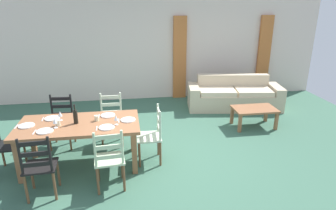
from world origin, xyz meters
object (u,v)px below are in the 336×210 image
coffee_cup_primary (97,118)px  coffee_cup_secondary (58,123)px  dining_chair_near_right (109,159)px  wine_glass_near_left (55,121)px  dining_chair_far_left (61,121)px  wine_bottle (75,116)px  dining_chair_far_right (112,119)px  dining_chair_head_west (4,144)px  coffee_table (254,111)px  wine_glass_far_left (60,114)px  dining_chair_near_left (39,166)px  dining_table (79,128)px  wine_glass_near_right (116,118)px  couch (234,96)px  dining_chair_head_east (152,135)px

coffee_cup_primary → coffee_cup_secondary: bearing=-169.7°
dining_chair_near_right → wine_glass_near_left: size_ratio=5.96×
dining_chair_far_left → wine_bottle: wine_bottle is taller
dining_chair_far_right → coffee_cup_primary: bearing=-106.1°
dining_chair_head_west → coffee_table: size_ratio=1.07×
wine_glass_near_left → wine_glass_far_left: (0.02, 0.29, 0.00)m
dining_chair_near_left → dining_chair_head_west: size_ratio=1.00×
dining_table → wine_glass_near_right: 0.65m
wine_bottle → coffee_table: (3.49, 1.06, -0.51)m
dining_chair_head_west → coffee_cup_primary: bearing=3.1°
couch → wine_glass_near_right: bearing=-139.7°
dining_chair_far_right → couch: 3.35m
wine_bottle → dining_chair_head_west: bearing=-179.0°
dining_chair_far_left → wine_glass_far_left: bearing=-77.7°
wine_glass_near_left → dining_chair_far_left: bearing=97.1°
wine_glass_near_left → dining_chair_far_right: bearing=47.8°
dining_chair_far_right → dining_chair_near_left: bearing=-120.9°
coffee_cup_primary → wine_glass_near_right: bearing=-33.6°
dining_chair_far_left → couch: (3.89, 1.49, -0.19)m
dining_chair_head_east → couch: size_ratio=0.40×
coffee_cup_primary → dining_chair_far_left: bearing=134.5°
dining_chair_near_right → coffee_cup_primary: 0.87m
dining_table → dining_chair_near_right: bearing=-56.0°
dining_chair_head_west → wine_glass_near_right: (1.74, -0.13, 0.38)m
dining_chair_far_right → coffee_cup_secondary: bearing=-134.4°
dining_chair_near_right → dining_chair_far_left: same height
dining_chair_near_right → wine_glass_near_left: dining_chair_near_right is taller
wine_glass_near_right → coffee_table: bearing=22.9°
dining_chair_far_left → coffee_cup_secondary: size_ratio=10.67×
dining_chair_far_left → coffee_table: (3.89, 0.27, -0.12)m
wine_glass_near_left → dining_chair_head_east: bearing=3.6°
wine_bottle → coffee_cup_secondary: 0.28m
dining_chair_far_left → coffee_cup_secondary: dining_chair_far_left is taller
wine_glass_far_left → coffee_cup_secondary: 0.21m
dining_chair_head_east → dining_chair_near_left: bearing=-155.2°
couch → coffee_cup_primary: bearing=-145.1°
dining_chair_head_west → dining_chair_head_east: (2.31, -0.02, 0.00)m
dining_table → dining_chair_far_right: bearing=57.4°
wine_glass_far_left → coffee_cup_primary: wine_glass_far_left is taller
dining_chair_near_left → coffee_table: (3.90, 1.84, -0.12)m
coffee_cup_primary → couch: size_ratio=0.04×
dining_table → dining_chair_head_west: bearing=-179.1°
dining_chair_far_left → wine_glass_far_left: (0.14, -0.63, 0.38)m
dining_table → dining_chair_near_left: dining_chair_near_left is taller
dining_chair_head_east → wine_bottle: size_ratio=3.04×
wine_glass_near_right → coffee_cup_primary: bearing=146.4°
dining_chair_far_right → coffee_table: 3.00m
wine_glass_near_right → coffee_cup_primary: wine_glass_near_right is taller
dining_chair_near_right → coffee_cup_secondary: bearing=139.2°
wine_glass_near_right → coffee_table: (2.86, 1.21, -0.51)m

